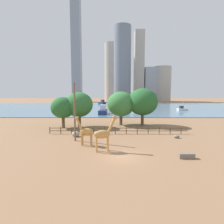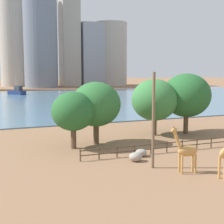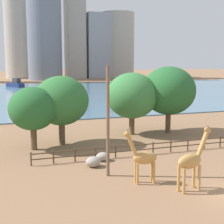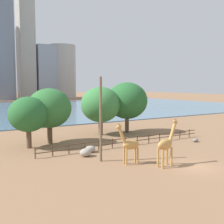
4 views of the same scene
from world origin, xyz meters
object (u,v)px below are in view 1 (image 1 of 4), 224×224
object	(u,v)px
boat_sailboat	(103,111)
boat_tug	(75,104)
tree_right_tall	(121,104)
boulder_small	(76,134)
tree_left_small	(79,105)
giraffe_tall	(86,131)
giraffe_companion	(103,134)
boulder_by_pole	(177,136)
boat_ferry	(102,103)
tree_left_large	(143,102)
feeding_trough	(187,156)
boulder_near_fence	(85,132)
utility_pole	(75,112)
boat_barge	(182,109)
tree_center_broad	(63,108)

from	to	relation	value
boat_sailboat	boat_tug	distance (m)	53.75
boat_tug	tree_right_tall	bearing A→B (deg)	-103.71
boulder_small	boat_sailboat	world-z (taller)	boat_sailboat
tree_left_small	boat_sailboat	distance (m)	24.84
giraffe_tall	giraffe_companion	size ratio (longest dim) A/B	0.91
tree_left_small	boat_tug	world-z (taller)	tree_left_small
boulder_by_pole	boulder_small	world-z (taller)	boulder_small
boat_ferry	tree_left_large	bearing A→B (deg)	156.99
giraffe_companion	feeding_trough	xyz separation A→B (m)	(9.90, -2.54, -1.99)
boat_sailboat	boat_tug	world-z (taller)	boat_sailboat
tree_left_large	boat_sailboat	xyz separation A→B (m)	(-10.72, 22.28, -4.31)
tree_right_tall	tree_left_small	xyz separation A→B (m)	(-9.64, -2.31, -0.02)
tree_left_large	boat_tug	world-z (taller)	tree_left_large
boulder_by_pole	tree_left_small	size ratio (longest dim) A/B	0.12
boulder_near_fence	tree_left_small	bearing A→B (deg)	107.73
boulder_by_pole	boat_sailboat	xyz separation A→B (m)	(-14.60, 34.41, 1.05)
boulder_near_fence	giraffe_companion	bearing A→B (deg)	-67.00
boulder_small	utility_pole	bearing A→B (deg)	-79.39
boulder_by_pole	boat_sailboat	bearing A→B (deg)	112.99
boulder_by_pole	boat_barge	xyz separation A→B (m)	(19.80, 47.89, 0.63)
giraffe_companion	boat_ferry	distance (m)	102.59
boulder_by_pole	tree_center_broad	distance (m)	24.07
boat_barge	giraffe_companion	bearing A→B (deg)	-132.52
boulder_by_pole	tree_right_tall	bearing A→B (deg)	125.74
utility_pole	giraffe_companion	bearing A→B (deg)	-46.55
boulder_near_fence	boat_barge	xyz separation A→B (m)	(35.95, 45.47, 0.48)
boat_ferry	boat_tug	distance (m)	20.41
tree_right_tall	boat_tug	size ratio (longest dim) A/B	1.40
boulder_by_pole	tree_left_small	distance (m)	21.78
giraffe_tall	giraffe_companion	bearing A→B (deg)	143.39
boulder_by_pole	boulder_small	distance (m)	17.57
giraffe_tall	tree_right_tall	distance (m)	18.12
boulder_near_fence	boat_barge	bearing A→B (deg)	51.66
boat_tug	boulder_near_fence	bearing A→B (deg)	-110.72
giraffe_tall	boat_barge	distance (m)	62.74
giraffe_tall	utility_pole	size ratio (longest dim) A/B	0.48
boulder_near_fence	feeding_trough	size ratio (longest dim) A/B	0.74
feeding_trough	giraffe_tall	bearing A→B (deg)	157.94
utility_pole	tree_center_broad	bearing A→B (deg)	114.81
feeding_trough	boulder_small	bearing A→B (deg)	145.72
giraffe_companion	tree_center_broad	world-z (taller)	tree_center_broad
utility_pole	boulder_by_pole	bearing A→B (deg)	6.09
boat_sailboat	boulder_small	bearing A→B (deg)	-2.95
giraffe_companion	feeding_trough	world-z (taller)	giraffe_companion
tree_center_broad	feeding_trough	bearing A→B (deg)	-42.99
giraffe_tall	tree_left_large	size ratio (longest dim) A/B	0.50
boat_ferry	boat_sailboat	distance (m)	61.17
tree_left_large	tree_center_broad	size ratio (longest dim) A/B	1.29
utility_pole	feeding_trough	world-z (taller)	utility_pole
boulder_near_fence	boulder_small	size ratio (longest dim) A/B	0.96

